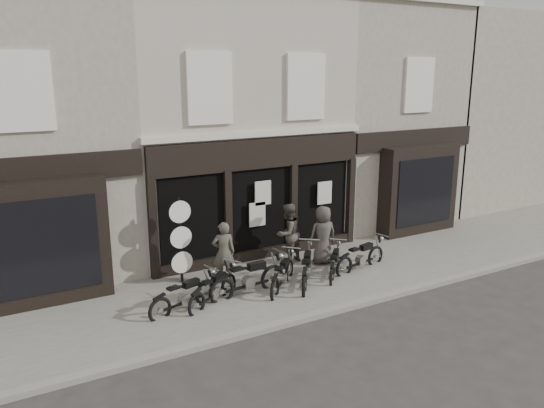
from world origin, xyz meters
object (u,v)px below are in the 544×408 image
motorcycle_2 (249,281)px  man_right (323,235)px  man_left (224,252)px  advert_sign_post (181,244)px  motorcycle_6 (361,259)px  motorcycle_3 (283,277)px  motorcycle_1 (214,292)px  motorcycle_0 (184,298)px  man_centre (288,233)px  motorcycle_5 (335,266)px  motorcycle_4 (307,271)px

motorcycle_2 → man_right: (3.02, 0.93, 0.58)m
man_left → advert_sign_post: bearing=-10.2°
advert_sign_post → motorcycle_6: bearing=-19.5°
motorcycle_2 → motorcycle_3: 1.00m
motorcycle_1 → man_right: man_right is taller
motorcycle_1 → advert_sign_post: size_ratio=0.71×
motorcycle_0 → motorcycle_6: bearing=-16.4°
man_left → man_right: bearing=-164.0°
motorcycle_3 → advert_sign_post: 2.94m
motorcycle_6 → advert_sign_post: bearing=150.7°
motorcycle_2 → motorcycle_6: motorcycle_2 is taller
motorcycle_1 → motorcycle_3: motorcycle_3 is taller
motorcycle_6 → man_right: size_ratio=1.16×
motorcycle_0 → man_right: 4.99m
motorcycle_2 → motorcycle_0: bearing=176.5°
motorcycle_1 → motorcycle_2: (1.03, 0.06, 0.06)m
man_centre → advert_sign_post: advert_sign_post is taller
advert_sign_post → man_left: bearing=-29.7°
motorcycle_5 → motorcycle_4: bearing=139.1°
motorcycle_1 → man_left: 1.46m
motorcycle_5 → man_left: bearing=114.2°
motorcycle_4 → man_right: (1.26, 1.05, 0.59)m
motorcycle_1 → advert_sign_post: (-0.26, 1.62, 0.86)m
motorcycle_4 → man_centre: 1.76m
motorcycle_5 → advert_sign_post: bearing=111.7°
motorcycle_2 → motorcycle_3: bearing=-10.6°
motorcycle_4 → motorcycle_5: (1.06, 0.12, -0.06)m
motorcycle_6 → motorcycle_3: bearing=169.3°
motorcycle_2 → man_right: man_right is taller
motorcycle_0 → motorcycle_3: size_ratio=1.21×
motorcycle_0 → motorcycle_4: (3.59, -0.04, 0.04)m
motorcycle_0 → motorcycle_2: 1.84m
motorcycle_2 → motorcycle_6: bearing=-6.3°
motorcycle_1 → motorcycle_4: (2.79, -0.06, 0.04)m
motorcycle_5 → man_centre: man_centre is taller
man_right → motorcycle_0: bearing=19.9°
motorcycle_2 → motorcycle_5: motorcycle_2 is taller
motorcycle_1 → advert_sign_post: advert_sign_post is taller
motorcycle_2 → man_right: bearing=11.2°
motorcycle_5 → man_right: (0.21, 0.93, 0.65)m
man_right → motorcycle_6: bearing=135.5°
motorcycle_3 → motorcycle_5: motorcycle_3 is taller
motorcycle_3 → man_left: man_left is taller
motorcycle_3 → motorcycle_5: size_ratio=1.05×
advert_sign_post → motorcycle_4: bearing=-30.9°
motorcycle_5 → man_left: (-3.07, 1.01, 0.62)m
motorcycle_3 → man_left: bearing=95.4°
motorcycle_3 → man_centre: man_centre is taller
motorcycle_5 → motorcycle_6: (0.94, -0.03, 0.03)m
motorcycle_0 → advert_sign_post: advert_sign_post is taller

